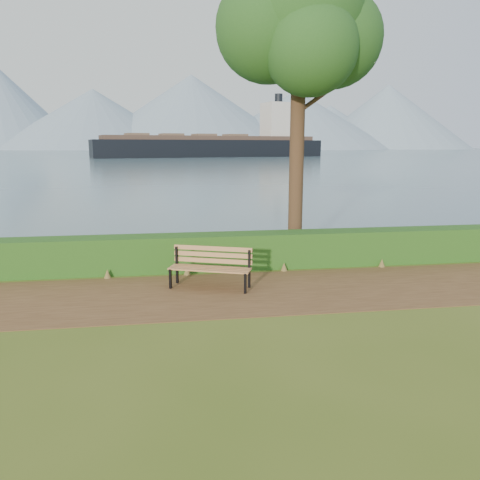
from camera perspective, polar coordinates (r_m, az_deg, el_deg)
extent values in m
plane|color=#4B5E1B|center=(10.95, -0.21, -6.93)|extent=(140.00, 140.00, 0.00)
cube|color=brown|center=(11.23, -0.43, -6.43)|extent=(40.00, 3.40, 0.01)
cube|color=#174313|center=(13.30, -1.85, -1.38)|extent=(32.00, 0.85, 1.00)
cube|color=#476573|center=(270.30, -8.47, 10.63)|extent=(700.00, 510.00, 0.00)
cone|color=gray|center=(409.99, -17.36, 13.85)|extent=(160.00, 160.00, 48.00)
cone|color=gray|center=(416.74, -5.88, 15.21)|extent=(190.00, 190.00, 62.00)
cone|color=gray|center=(425.71, 6.76, 14.30)|extent=(170.00, 170.00, 50.00)
cone|color=gray|center=(466.79, 17.49, 14.11)|extent=(150.00, 150.00, 58.00)
cone|color=gray|center=(440.58, -10.01, 13.14)|extent=(120.00, 120.00, 35.00)
cone|color=gray|center=(461.19, 10.83, 13.34)|extent=(130.00, 130.00, 40.00)
cube|color=black|center=(11.58, -8.48, -4.73)|extent=(0.08, 0.08, 0.50)
cube|color=black|center=(11.96, -7.70, -3.05)|extent=(0.08, 0.08, 0.96)
cube|color=black|center=(11.74, -8.10, -3.39)|extent=(0.26, 0.56, 0.06)
cube|color=black|center=(11.08, 0.65, -5.35)|extent=(0.08, 0.08, 0.50)
cube|color=black|center=(11.48, 1.14, -3.57)|extent=(0.08, 0.08, 0.96)
cube|color=black|center=(11.25, 0.90, -3.94)|extent=(0.26, 0.56, 0.06)
cube|color=#A3693F|center=(11.25, -3.99, -3.78)|extent=(1.91, 0.80, 0.04)
cube|color=#A3693F|center=(11.39, -3.80, -3.60)|extent=(1.91, 0.80, 0.04)
cube|color=#A3693F|center=(11.52, -3.60, -3.42)|extent=(1.91, 0.80, 0.04)
cube|color=#A3693F|center=(11.65, -3.42, -3.25)|extent=(1.91, 0.80, 0.04)
cube|color=#A3693F|center=(11.68, -3.34, -2.53)|extent=(1.89, 0.75, 0.11)
cube|color=#A3693F|center=(11.64, -3.35, -1.79)|extent=(1.89, 0.75, 0.11)
cube|color=#A3693F|center=(11.61, -3.35, -1.04)|extent=(1.89, 0.75, 0.11)
cylinder|color=#3B2618|center=(14.25, 6.99, 13.08)|extent=(0.43, 0.43, 7.75)
sphere|color=#164417|center=(14.70, 7.33, 25.76)|extent=(3.66, 3.66, 3.66)
sphere|color=#164417|center=(14.87, 11.35, 22.91)|extent=(2.80, 2.80, 2.80)
sphere|color=#164417|center=(14.44, 3.51, 24.33)|extent=(3.01, 3.01, 3.01)
sphere|color=#164417|center=(13.72, 8.59, 22.16)|extent=(2.58, 2.58, 2.58)
sphere|color=#164417|center=(15.48, 5.66, 27.12)|extent=(2.37, 2.37, 2.37)
cylinder|color=#3B2618|center=(14.43, 9.01, 16.43)|extent=(1.13, 0.13, 0.85)
cylinder|color=#3B2618|center=(14.35, 5.27, 18.71)|extent=(0.88, 0.41, 0.77)
cube|color=black|center=(142.24, -3.46, 10.67)|extent=(69.84, 27.68, 6.93)
cube|color=#453229|center=(142.25, -3.48, 12.30)|extent=(64.20, 25.25, 1.19)
cube|color=beige|center=(151.29, 4.69, 14.26)|extent=(10.65, 10.12, 10.89)
cylinder|color=black|center=(151.74, 4.73, 16.69)|extent=(2.38, 2.38, 3.46)
cube|color=brown|center=(136.45, -12.50, 12.43)|extent=(7.37, 7.80, 0.79)
cube|color=brown|center=(138.63, -8.39, 12.55)|extent=(7.37, 7.80, 0.79)
cube|color=brown|center=(141.48, -4.41, 12.62)|extent=(7.37, 7.80, 0.79)
cube|color=brown|center=(144.95, -0.61, 12.62)|extent=(7.37, 7.80, 0.79)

